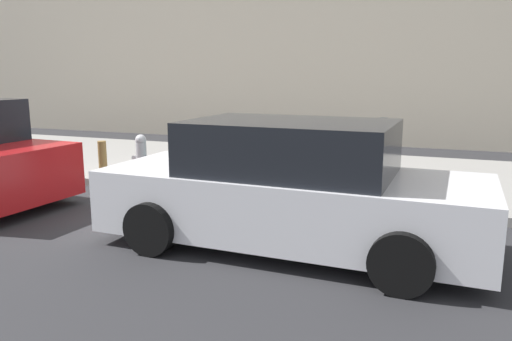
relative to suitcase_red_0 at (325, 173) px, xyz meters
name	(u,v)px	position (x,y,z in m)	size (l,w,h in m)	color
ground_plane	(140,191)	(3.32, 0.56, -0.47)	(40.00, 40.00, 0.00)	#28282B
sidewalk_curb	(202,164)	(3.32, -1.94, -0.40)	(18.00, 5.00, 0.14)	gray
suitcase_red_0	(325,173)	(0.00, 0.00, 0.00)	(0.41, 0.28, 0.91)	red
suitcase_black_1	(297,169)	(0.51, -0.06, 0.02)	(0.46, 0.27, 0.94)	black
suitcase_maroon_2	(269,167)	(1.01, -0.05, 0.03)	(0.38, 0.24, 0.78)	maroon
suitcase_silver_3	(241,169)	(1.53, 0.02, -0.04)	(0.50, 0.23, 0.81)	#9EA0A8
suitcase_olive_4	(213,163)	(2.10, 0.00, 0.03)	(0.46, 0.21, 1.02)	#59601E
suitcase_teal_5	(186,160)	(2.64, 0.02, 0.05)	(0.47, 0.25, 1.10)	#0F606B
fire_hydrant	(141,155)	(3.61, 0.02, 0.10)	(0.39, 0.21, 0.82)	#99999E
bollard_post	(103,158)	(4.41, 0.17, 0.00)	(0.16, 0.16, 0.68)	brown
parking_meter	(382,145)	(-0.89, -0.23, 0.49)	(0.12, 0.09, 1.27)	slate
parked_car_white_0	(290,189)	(-0.13, 2.41, 0.26)	(4.66, 2.05, 1.57)	silver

